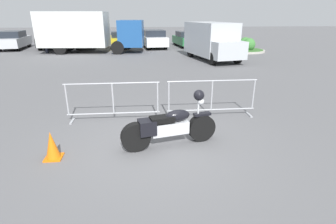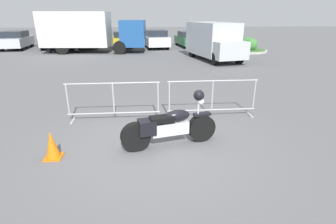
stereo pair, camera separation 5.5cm
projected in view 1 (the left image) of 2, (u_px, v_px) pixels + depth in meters
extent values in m
plane|color=#5B5B5E|center=(157.00, 147.00, 5.84)|extent=(120.00, 120.00, 0.00)
cylinder|color=black|center=(201.00, 128.00, 6.04)|extent=(0.66, 0.31, 0.64)
cylinder|color=black|center=(136.00, 137.00, 5.58)|extent=(0.66, 0.31, 0.64)
cube|color=silver|center=(170.00, 128.00, 5.78)|extent=(0.87, 0.41, 0.28)
ellipsoid|color=black|center=(178.00, 115.00, 5.73)|extent=(0.60, 0.37, 0.26)
cube|color=black|center=(162.00, 119.00, 5.64)|extent=(0.56, 0.38, 0.12)
cube|color=black|center=(147.00, 127.00, 5.59)|extent=(0.42, 0.39, 0.32)
cube|color=black|center=(202.00, 114.00, 5.92)|extent=(0.42, 0.22, 0.06)
cylinder|color=silver|center=(198.00, 109.00, 5.85)|extent=(0.05, 0.05, 0.45)
sphere|color=silver|center=(201.00, 101.00, 5.80)|extent=(0.16, 0.16, 0.16)
sphere|color=black|center=(199.00, 95.00, 5.73)|extent=(0.24, 0.24, 0.24)
cylinder|color=#9EA0A5|center=(112.00, 83.00, 6.97)|extent=(2.54, 0.07, 0.04)
cylinder|color=#9EA0A5|center=(114.00, 113.00, 7.26)|extent=(2.54, 0.07, 0.04)
cylinder|color=#9EA0A5|center=(67.00, 100.00, 7.01)|extent=(0.04, 0.04, 0.85)
cylinder|color=#9EA0A5|center=(113.00, 99.00, 7.11)|extent=(0.04, 0.04, 0.85)
cylinder|color=#9EA0A5|center=(158.00, 97.00, 7.22)|extent=(0.04, 0.04, 0.85)
cube|color=#9EA0A5|center=(72.00, 121.00, 7.23)|extent=(0.06, 0.44, 0.03)
cube|color=#9EA0A5|center=(155.00, 118.00, 7.43)|extent=(0.06, 0.44, 0.03)
cylinder|color=#9EA0A5|center=(213.00, 81.00, 7.24)|extent=(2.54, 0.07, 0.04)
cylinder|color=#9EA0A5|center=(211.00, 110.00, 7.53)|extent=(2.54, 0.07, 0.04)
cylinder|color=#9EA0A5|center=(169.00, 97.00, 7.28)|extent=(0.04, 0.04, 0.85)
cylinder|color=#9EA0A5|center=(212.00, 96.00, 7.38)|extent=(0.04, 0.04, 0.85)
cylinder|color=#9EA0A5|center=(253.00, 94.00, 7.49)|extent=(0.04, 0.04, 0.85)
cube|color=#9EA0A5|center=(171.00, 117.00, 7.50)|extent=(0.06, 0.44, 0.03)
cube|color=#9EA0A5|center=(249.00, 114.00, 7.70)|extent=(0.06, 0.44, 0.03)
cube|color=silver|center=(74.00, 29.00, 19.69)|extent=(5.17, 2.71, 2.50)
cube|color=#1E4C8C|center=(131.00, 33.00, 19.88)|extent=(1.98, 2.33, 1.90)
cylinder|color=black|center=(121.00, 45.00, 21.10)|extent=(0.98, 0.36, 0.96)
cylinder|color=black|center=(118.00, 48.00, 19.29)|extent=(0.98, 0.36, 0.96)
cylinder|color=black|center=(69.00, 45.00, 21.01)|extent=(0.98, 0.36, 0.96)
cylinder|color=black|center=(60.00, 48.00, 19.20)|extent=(0.98, 0.36, 0.96)
cube|color=#B2B7BC|center=(210.00, 39.00, 16.97)|extent=(2.80, 4.42, 2.00)
cube|color=#B2B7BC|center=(229.00, 51.00, 14.90)|extent=(2.04, 1.27, 1.00)
cylinder|color=black|center=(238.00, 57.00, 15.67)|extent=(0.38, 0.75, 0.72)
cylinder|color=black|center=(212.00, 59.00, 15.19)|extent=(0.38, 0.75, 0.72)
cylinder|color=black|center=(212.00, 51.00, 18.61)|extent=(0.38, 0.75, 0.72)
cylinder|color=black|center=(190.00, 52.00, 18.13)|extent=(0.38, 0.75, 0.72)
cube|color=#B7BABF|center=(14.00, 42.00, 22.16)|extent=(2.25, 4.57, 0.72)
cube|color=#1E232B|center=(12.00, 34.00, 21.80)|extent=(1.88, 2.42, 0.51)
cylinder|color=black|center=(11.00, 44.00, 23.40)|extent=(0.29, 0.68, 0.66)
cylinder|color=black|center=(29.00, 43.00, 23.70)|extent=(0.29, 0.68, 0.66)
cylinder|color=black|center=(19.00, 47.00, 21.12)|extent=(0.29, 0.68, 0.66)
cube|color=black|center=(51.00, 41.00, 22.78)|extent=(2.15, 4.36, 0.68)
cube|color=#1E232B|center=(50.00, 34.00, 22.45)|extent=(1.79, 2.30, 0.49)
cylinder|color=black|center=(47.00, 43.00, 23.97)|extent=(0.28, 0.64, 0.63)
cylinder|color=black|center=(63.00, 43.00, 24.26)|extent=(0.28, 0.64, 0.63)
cylinder|color=black|center=(40.00, 46.00, 21.51)|extent=(0.28, 0.64, 0.63)
cylinder|color=black|center=(58.00, 46.00, 21.79)|extent=(0.28, 0.64, 0.63)
cube|color=tan|center=(87.00, 41.00, 23.20)|extent=(2.09, 4.24, 0.66)
cube|color=#1E232B|center=(86.00, 34.00, 22.87)|extent=(1.74, 2.24, 0.47)
cylinder|color=black|center=(80.00, 43.00, 24.35)|extent=(0.27, 0.63, 0.61)
cylinder|color=black|center=(96.00, 42.00, 24.63)|extent=(0.27, 0.63, 0.61)
cylinder|color=black|center=(77.00, 46.00, 21.96)|extent=(0.27, 0.63, 0.61)
cylinder|color=black|center=(94.00, 45.00, 22.24)|extent=(0.27, 0.63, 0.61)
cube|color=yellow|center=(120.00, 41.00, 23.48)|extent=(2.06, 4.18, 0.66)
cube|color=#1E232B|center=(120.00, 34.00, 23.15)|extent=(1.72, 2.21, 0.47)
cylinder|color=black|center=(112.00, 43.00, 24.62)|extent=(0.27, 0.62, 0.60)
cylinder|color=black|center=(127.00, 42.00, 24.89)|extent=(0.27, 0.62, 0.60)
cylinder|color=black|center=(113.00, 46.00, 22.26)|extent=(0.27, 0.62, 0.60)
cylinder|color=black|center=(129.00, 45.00, 22.53)|extent=(0.27, 0.62, 0.60)
cube|color=white|center=(154.00, 40.00, 23.12)|extent=(2.30, 4.66, 0.73)
cube|color=#1E232B|center=(154.00, 33.00, 22.75)|extent=(1.92, 2.47, 0.52)
cylinder|color=black|center=(143.00, 42.00, 24.39)|extent=(0.30, 0.69, 0.67)
cylinder|color=black|center=(159.00, 42.00, 24.69)|extent=(0.30, 0.69, 0.67)
cylinder|color=black|center=(147.00, 46.00, 21.75)|extent=(0.30, 0.69, 0.67)
cylinder|color=black|center=(165.00, 45.00, 22.06)|extent=(0.30, 0.69, 0.67)
cube|color=#236B38|center=(186.00, 40.00, 23.97)|extent=(2.04, 4.13, 0.65)
cube|color=#1E232B|center=(186.00, 34.00, 23.65)|extent=(1.70, 2.19, 0.46)
cylinder|color=black|center=(175.00, 42.00, 25.09)|extent=(0.27, 0.61, 0.59)
cylinder|color=black|center=(189.00, 42.00, 25.36)|extent=(0.27, 0.61, 0.59)
cylinder|color=black|center=(182.00, 45.00, 22.76)|extent=(0.27, 0.61, 0.59)
cylinder|color=black|center=(197.00, 45.00, 23.03)|extent=(0.27, 0.61, 0.59)
cylinder|color=#262838|center=(46.00, 48.00, 19.83)|extent=(0.24, 0.24, 0.85)
cylinder|color=#3F3F47|center=(45.00, 38.00, 19.57)|extent=(0.34, 0.34, 0.62)
sphere|color=tan|center=(44.00, 32.00, 19.43)|extent=(0.22, 0.22, 0.22)
cylinder|color=#ADA89E|center=(243.00, 50.00, 20.97)|extent=(3.32, 3.32, 0.14)
cylinder|color=#38662D|center=(243.00, 49.00, 20.94)|extent=(3.06, 3.06, 0.02)
sphere|color=#3D7A38|center=(249.00, 44.00, 20.63)|extent=(0.98, 0.98, 0.98)
sphere|color=#1E511E|center=(237.00, 45.00, 20.65)|extent=(0.94, 0.94, 0.94)
sphere|color=#286023|center=(237.00, 46.00, 20.75)|extent=(0.70, 0.70, 0.70)
sphere|color=#3D7A38|center=(245.00, 44.00, 21.04)|extent=(1.02, 1.02, 1.02)
cube|color=orange|center=(54.00, 157.00, 5.38)|extent=(0.34, 0.34, 0.03)
cone|color=orange|center=(52.00, 145.00, 5.27)|extent=(0.28, 0.28, 0.56)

